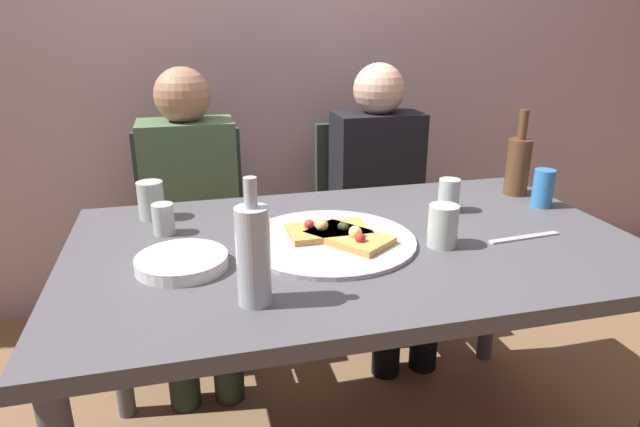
# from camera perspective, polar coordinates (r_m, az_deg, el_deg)

# --- Properties ---
(back_wall) EXTENTS (6.00, 0.10, 2.60)m
(back_wall) POSITION_cam_1_polar(r_m,az_deg,el_deg) (2.61, -4.96, 18.95)
(back_wall) COLOR #B29EA3
(back_wall) RESTS_ON ground_plane
(dining_table) EXTENTS (1.54, 0.92, 0.76)m
(dining_table) POSITION_cam_1_polar(r_m,az_deg,el_deg) (1.53, 3.67, -5.54)
(dining_table) COLOR #4C4C51
(dining_table) RESTS_ON ground_plane
(pizza_tray) EXTENTS (0.47, 0.47, 0.01)m
(pizza_tray) POSITION_cam_1_polar(r_m,az_deg,el_deg) (1.47, 0.96, -2.88)
(pizza_tray) COLOR #ADADB2
(pizza_tray) RESTS_ON dining_table
(pizza_slice_last) EXTENTS (0.22, 0.13, 0.05)m
(pizza_slice_last) POSITION_cam_1_polar(r_m,az_deg,el_deg) (1.50, 0.82, -1.79)
(pizza_slice_last) COLOR tan
(pizza_slice_last) RESTS_ON pizza_tray
(pizza_slice_extra) EXTENTS (0.23, 0.25, 0.05)m
(pizza_slice_extra) POSITION_cam_1_polar(r_m,az_deg,el_deg) (1.46, 3.15, -2.45)
(pizza_slice_extra) COLOR tan
(pizza_slice_extra) RESTS_ON pizza_tray
(wine_bottle) EXTENTS (0.08, 0.08, 0.29)m
(wine_bottle) POSITION_cam_1_polar(r_m,az_deg,el_deg) (1.98, 20.07, 4.89)
(wine_bottle) COLOR brown
(wine_bottle) RESTS_ON dining_table
(beer_bottle) EXTENTS (0.07, 0.07, 0.28)m
(beer_bottle) POSITION_cam_1_polar(r_m,az_deg,el_deg) (1.14, -7.02, -4.24)
(beer_bottle) COLOR #B2BCC1
(beer_bottle) RESTS_ON dining_table
(tumbler_near) EXTENTS (0.08, 0.08, 0.11)m
(tumbler_near) POSITION_cam_1_polar(r_m,az_deg,el_deg) (1.72, -17.31, 1.35)
(tumbler_near) COLOR #B7C6BC
(tumbler_near) RESTS_ON dining_table
(tumbler_far) EXTENTS (0.08, 0.08, 0.11)m
(tumbler_far) POSITION_cam_1_polar(r_m,az_deg,el_deg) (1.47, 12.76, -1.26)
(tumbler_far) COLOR #B7C6BC
(tumbler_far) RESTS_ON dining_table
(wine_glass) EXTENTS (0.07, 0.07, 0.10)m
(wine_glass) POSITION_cam_1_polar(r_m,az_deg,el_deg) (1.75, 13.36, 1.87)
(wine_glass) COLOR #B7C6BC
(wine_glass) RESTS_ON dining_table
(short_glass) EXTENTS (0.06, 0.06, 0.09)m
(short_glass) POSITION_cam_1_polar(r_m,az_deg,el_deg) (1.59, -16.12, -0.56)
(short_glass) COLOR #B7C6BC
(short_glass) RESTS_ON dining_table
(soda_can) EXTENTS (0.07, 0.07, 0.12)m
(soda_can) POSITION_cam_1_polar(r_m,az_deg,el_deg) (1.89, 22.36, 2.47)
(soda_can) COLOR #337AC1
(soda_can) RESTS_ON dining_table
(plate_stack) EXTENTS (0.22, 0.22, 0.03)m
(plate_stack) POSITION_cam_1_polar(r_m,az_deg,el_deg) (1.37, -14.29, -4.92)
(plate_stack) COLOR white
(plate_stack) RESTS_ON dining_table
(table_knife) EXTENTS (0.22, 0.04, 0.01)m
(table_knife) POSITION_cam_1_polar(r_m,az_deg,el_deg) (1.61, 20.65, -2.37)
(table_knife) COLOR #B7B7BC
(table_knife) RESTS_ON dining_table
(chair_left) EXTENTS (0.44, 0.44, 0.90)m
(chair_left) POSITION_cam_1_polar(r_m,az_deg,el_deg) (2.32, -13.13, -1.46)
(chair_left) COLOR #2D3833
(chair_left) RESTS_ON ground_plane
(chair_right) EXTENTS (0.44, 0.44, 0.90)m
(chair_right) POSITION_cam_1_polar(r_m,az_deg,el_deg) (2.45, 5.26, 0.13)
(chair_right) COLOR #2D3833
(chair_right) RESTS_ON ground_plane
(guest_in_sweater) EXTENTS (0.36, 0.56, 1.17)m
(guest_in_sweater) POSITION_cam_1_polar(r_m,az_deg,el_deg) (2.14, -13.26, 0.32)
(guest_in_sweater) COLOR #4C6B47
(guest_in_sweater) RESTS_ON ground_plane
(guest_in_beanie) EXTENTS (0.36, 0.56, 1.17)m
(guest_in_beanie) POSITION_cam_1_polar(r_m,az_deg,el_deg) (2.27, 6.62, 1.92)
(guest_in_beanie) COLOR black
(guest_in_beanie) RESTS_ON ground_plane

